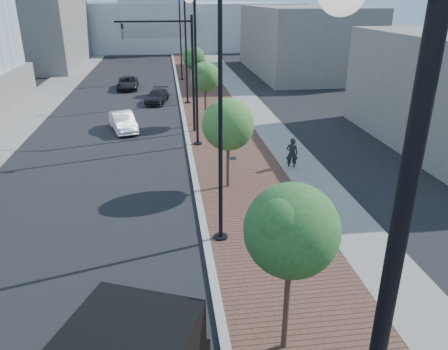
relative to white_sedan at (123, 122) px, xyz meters
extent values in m
cube|color=#4C2D23|center=(8.02, 13.83, -0.61)|extent=(7.00, 140.00, 0.12)
cube|color=slate|center=(10.72, 13.83, -0.61)|extent=(2.40, 140.00, 0.13)
cube|color=gray|center=(4.52, 13.83, -0.60)|extent=(0.30, 140.00, 0.14)
cube|color=slate|center=(-8.48, 13.83, -0.61)|extent=(4.00, 140.00, 0.12)
imported|color=white|center=(0.00, 0.00, 0.00)|extent=(2.47, 4.33, 1.35)
imported|color=black|center=(-0.79, 15.58, -0.04)|extent=(2.14, 4.57, 1.26)
imported|color=black|center=(2.36, 8.68, -0.08)|extent=(2.46, 4.36, 1.19)
imported|color=black|center=(10.09, -8.94, 0.24)|extent=(0.75, 0.58, 1.83)
cylinder|color=black|center=(5.12, -16.17, -0.57)|extent=(0.56, 0.56, 0.20)
cylinder|color=black|center=(5.12, -16.17, 3.95)|extent=(0.16, 0.16, 9.00)
cylinder|color=black|center=(5.12, -4.17, -0.57)|extent=(0.56, 0.56, 0.20)
cylinder|color=black|center=(5.12, -4.17, 3.95)|extent=(0.16, 0.16, 9.00)
cylinder|color=black|center=(5.12, 7.83, -0.57)|extent=(0.56, 0.56, 0.20)
cylinder|color=black|center=(5.12, 7.83, 3.95)|extent=(0.16, 0.16, 9.00)
cylinder|color=black|center=(5.12, 19.83, -0.57)|extent=(0.56, 0.56, 0.20)
cylinder|color=black|center=(5.12, 19.83, 3.95)|extent=(0.16, 0.16, 9.00)
cylinder|color=black|center=(5.12, -1.17, 3.33)|extent=(0.18, 0.18, 8.00)
cylinder|color=black|center=(2.62, -1.17, 6.93)|extent=(5.00, 0.12, 0.12)
imported|color=black|center=(0.62, -1.17, 6.33)|extent=(0.16, 0.20, 1.00)
cylinder|color=#382619|center=(6.12, -22.17, 1.09)|extent=(0.16, 0.16, 3.54)
sphere|color=#1F521C|center=(6.12, -22.17, 3.12)|extent=(2.39, 2.39, 2.39)
sphere|color=#1F521C|center=(6.52, -21.87, 2.86)|extent=(1.67, 1.67, 1.67)
sphere|color=#1F521C|center=(5.82, -22.47, 3.47)|extent=(1.43, 1.43, 1.43)
cylinder|color=#382619|center=(6.12, -11.17, 0.90)|extent=(0.16, 0.16, 3.16)
sphere|color=#326623|center=(6.12, -11.17, 2.71)|extent=(2.55, 2.55, 2.55)
sphere|color=#326623|center=(6.52, -10.87, 2.48)|extent=(1.78, 1.78, 1.78)
sphere|color=#326623|center=(5.82, -11.47, 3.02)|extent=(1.53, 1.53, 1.53)
cylinder|color=#382619|center=(6.12, 0.83, 1.02)|extent=(0.16, 0.16, 3.39)
sphere|color=#2E6121|center=(6.12, 0.83, 2.96)|extent=(2.17, 2.17, 2.17)
sphere|color=#2E6121|center=(6.52, 1.13, 2.72)|extent=(1.52, 1.52, 1.52)
sphere|color=#2E6121|center=(5.82, 0.53, 3.30)|extent=(1.30, 1.30, 1.30)
cylinder|color=#382619|center=(6.12, 12.83, 0.94)|extent=(0.16, 0.16, 3.22)
sphere|color=#1D521C|center=(6.12, 12.83, 2.78)|extent=(2.22, 2.22, 2.22)
sphere|color=#1D521C|center=(6.52, 13.13, 2.55)|extent=(1.55, 1.55, 1.55)
sphere|color=#1D521C|center=(5.82, 12.53, 3.10)|extent=(1.33, 1.33, 1.33)
cube|color=#B3B9BE|center=(2.52, 58.83, 3.33)|extent=(50.00, 28.00, 8.00)
cube|color=#625D58|center=(-15.48, 33.83, 4.33)|extent=(14.00, 20.00, 10.00)
cube|color=#655F5B|center=(20.52, 23.83, 3.33)|extent=(12.00, 22.00, 8.00)
cube|color=black|center=(6.92, -18.17, -0.54)|extent=(0.50, 0.50, 0.02)
cube|color=black|center=(6.92, -7.17, -0.54)|extent=(0.50, 0.50, 0.02)
camera|label=1|loc=(3.26, -31.08, 8.41)|focal=34.52mm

